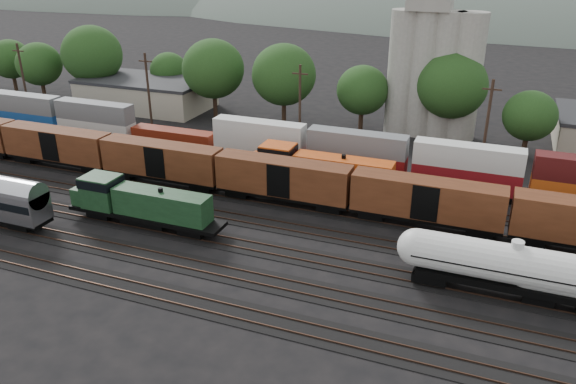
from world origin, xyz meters
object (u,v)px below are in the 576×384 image
(green_locomotive, at_px, (137,202))
(orange_locomotive, at_px, (316,169))
(tank_car_a, at_px, (514,267))
(grain_silo, at_px, (434,59))

(green_locomotive, xyz_separation_m, orange_locomotive, (14.04, 15.00, 0.12))
(tank_car_a, bearing_deg, green_locomotive, 180.00)
(green_locomotive, distance_m, orange_locomotive, 20.54)
(orange_locomotive, relative_size, grain_silo, 0.65)
(green_locomotive, relative_size, grain_silo, 0.59)
(orange_locomotive, height_order, grain_silo, grain_silo)
(orange_locomotive, bearing_deg, tank_car_a, -34.77)
(green_locomotive, height_order, grain_silo, grain_silo)
(tank_car_a, xyz_separation_m, grain_silo, (-12.73, 41.00, 8.37))
(green_locomotive, height_order, orange_locomotive, orange_locomotive)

